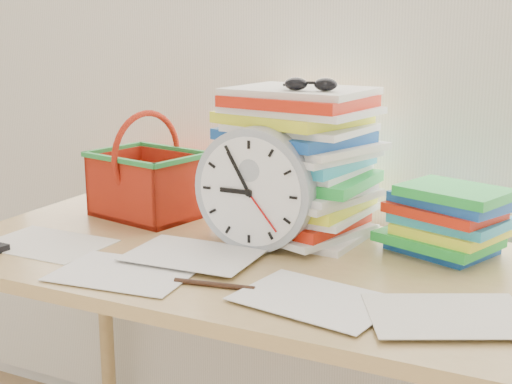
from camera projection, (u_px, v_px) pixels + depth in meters
The scene contains 9 objects.
curtain at pixel (318, 1), 1.77m from camera, with size 2.40×0.01×2.50m, color white.
desk at pixel (250, 287), 1.58m from camera, with size 1.40×0.70×0.75m.
paper_stack at pixel (295, 162), 1.69m from camera, with size 0.35×0.29×0.35m, color white, non-canonical shape.
clock at pixel (255, 189), 1.58m from camera, with size 0.28×0.28×0.06m, color #9CA4AE.
sunglasses at pixel (311, 84), 1.56m from camera, with size 0.13×0.11×0.03m, color black, non-canonical shape.
book_stack at pixel (446, 220), 1.56m from camera, with size 0.26×0.20×0.15m, color white, non-canonical shape.
basket at pixel (147, 165), 1.86m from camera, with size 0.27×0.21×0.27m, color red, non-canonical shape.
pen at pixel (214, 285), 1.38m from camera, with size 0.01×0.01×0.16m, color black.
scattered_papers at pixel (250, 253), 1.56m from camera, with size 1.26×0.42×0.02m, color white, non-canonical shape.
Camera 1 is at (0.67, 0.27, 1.25)m, focal length 50.00 mm.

